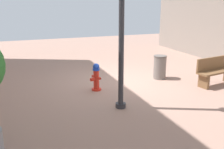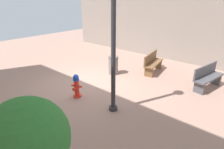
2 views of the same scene
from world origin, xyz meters
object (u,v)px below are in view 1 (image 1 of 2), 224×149
(fire_hydrant, at_px, (96,77))
(bench_near, at_px, (216,71))
(street_lamp, at_px, (122,3))
(trash_bin, at_px, (160,67))

(fire_hydrant, distance_m, bench_near, 4.10)
(fire_hydrant, relative_size, street_lamp, 0.20)
(fire_hydrant, bearing_deg, bench_near, 167.37)
(bench_near, distance_m, trash_bin, 1.93)
(bench_near, xyz_separation_m, trash_bin, (1.42, -1.31, -0.06))
(fire_hydrant, xyz_separation_m, trash_bin, (-2.58, -0.41, -0.01))
(bench_near, relative_size, street_lamp, 0.37)
(bench_near, bearing_deg, street_lamp, 10.32)
(trash_bin, bearing_deg, bench_near, 137.26)
(fire_hydrant, bearing_deg, street_lamp, 96.76)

